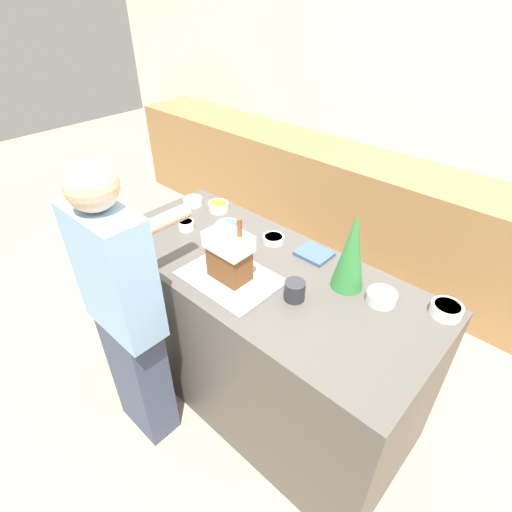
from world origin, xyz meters
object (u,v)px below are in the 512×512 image
object	(u,v)px
baking_tray	(230,277)
cookbook	(314,254)
candy_bowl_far_left	(382,297)
candy_bowl_front_corner	(193,201)
candy_bowl_near_tray_right	(446,309)
candy_bowl_beside_tree	(218,206)
candy_bowl_far_right	(228,227)
decorative_tree	(352,251)
candy_bowl_near_tray_left	(186,225)
person	(126,315)
mug	(295,291)
candy_bowl_behind_tray	(273,239)
gingerbread_house	(229,255)

from	to	relation	value
baking_tray	cookbook	xyz separation A→B (m)	(0.18, 0.42, 0.01)
candy_bowl_far_left	candy_bowl_front_corner	bearing A→B (deg)	178.95
candy_bowl_near_tray_right	cookbook	bearing A→B (deg)	-177.91
candy_bowl_near_tray_right	candy_bowl_far_left	world-z (taller)	candy_bowl_near_tray_right
candy_bowl_beside_tree	cookbook	xyz separation A→B (m)	(0.71, 0.01, -0.02)
candy_bowl_beside_tree	candy_bowl_far_right	bearing A→B (deg)	-30.45
candy_bowl_near_tray_right	candy_bowl_far_left	xyz separation A→B (m)	(-0.24, -0.11, -0.00)
candy_bowl_beside_tree	candy_bowl_front_corner	world-z (taller)	candy_bowl_beside_tree
decorative_tree	candy_bowl_near_tray_left	distance (m)	0.97
candy_bowl_near_tray_right	person	bearing A→B (deg)	-142.14
candy_bowl_near_tray_right	mug	bearing A→B (deg)	-146.36
mug	baking_tray	bearing A→B (deg)	-163.73
candy_bowl_beside_tree	candy_bowl_front_corner	size ratio (longest dim) A/B	1.03
candy_bowl_beside_tree	mug	bearing A→B (deg)	-21.00
candy_bowl_far_right	person	world-z (taller)	person
candy_bowl_near_tray_right	baking_tray	bearing A→B (deg)	-152.21
baking_tray	candy_bowl_beside_tree	distance (m)	0.67
candy_bowl_front_corner	candy_bowl_behind_tray	bearing A→B (deg)	1.64
candy_bowl_near_tray_left	candy_bowl_beside_tree	world-z (taller)	same
person	candy_bowl_front_corner	bearing A→B (deg)	118.85
candy_bowl_beside_tree	candy_bowl_front_corner	bearing A→B (deg)	-161.95
cookbook	person	size ratio (longest dim) A/B	0.11
gingerbread_house	candy_bowl_behind_tray	distance (m)	0.40
mug	person	xyz separation A→B (m)	(-0.59, -0.52, -0.17)
baking_tray	candy_bowl_far_right	distance (m)	0.43
candy_bowl_front_corner	decorative_tree	bearing A→B (deg)	-1.56
candy_bowl_far_left	candy_bowl_behind_tray	bearing A→B (deg)	176.32
person	candy_bowl_near_tray_left	bearing A→B (deg)	112.14
gingerbread_house	candy_bowl_beside_tree	bearing A→B (deg)	141.85
baking_tray	candy_bowl_near_tray_right	bearing A→B (deg)	27.79
cookbook	decorative_tree	bearing A→B (deg)	-20.63
baking_tray	candy_bowl_beside_tree	bearing A→B (deg)	141.82
candy_bowl_near_tray_left	cookbook	distance (m)	0.74
candy_bowl_beside_tree	person	bearing A→B (deg)	-72.96
decorative_tree	candy_bowl_far_right	world-z (taller)	decorative_tree
baking_tray	candy_bowl_far_left	xyz separation A→B (m)	(0.61, 0.34, 0.02)
candy_bowl_behind_tray	cookbook	world-z (taller)	candy_bowl_behind_tray
candy_bowl_far_right	person	size ratio (longest dim) A/B	0.08
baking_tray	candy_bowl_near_tray_left	bearing A→B (deg)	164.10
candy_bowl_far_left	cookbook	bearing A→B (deg)	168.29
decorative_tree	cookbook	world-z (taller)	decorative_tree
candy_bowl_front_corner	cookbook	bearing A→B (deg)	4.15
candy_bowl_far_right	person	xyz separation A→B (m)	(0.05, -0.71, -0.15)
candy_bowl_far_left	person	xyz separation A→B (m)	(-0.88, -0.76, -0.15)
decorative_tree	candy_bowl_beside_tree	distance (m)	0.98
cookbook	person	bearing A→B (deg)	-118.20
decorative_tree	person	xyz separation A→B (m)	(-0.71, -0.75, -0.32)
gingerbread_house	decorative_tree	size ratio (longest dim) A/B	0.84
baking_tray	candy_bowl_behind_tray	size ratio (longest dim) A/B	3.89
baking_tray	mug	distance (m)	0.33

